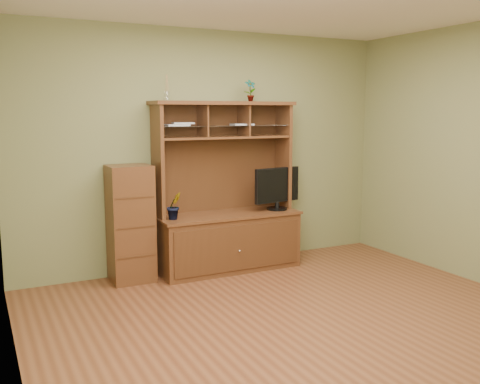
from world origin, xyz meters
TOP-DOWN VIEW (x-y plane):
  - room at (0.00, 0.00)m, footprint 4.54×4.04m
  - media_hutch at (0.10, 1.73)m, footprint 1.66×0.61m
  - monitor at (0.71, 1.65)m, footprint 0.62×0.24m
  - orchid_plant at (-0.56, 1.65)m, footprint 0.19×0.16m
  - top_plant at (0.43, 1.80)m, footprint 0.13×0.09m
  - reed_diffuser at (-0.56, 1.80)m, footprint 0.05×0.05m
  - magazines at (-0.18, 1.80)m, footprint 1.03×0.21m
  - side_cabinet at (-1.00, 1.78)m, footprint 0.44×0.40m

SIDE VIEW (x-z plane):
  - media_hutch at x=0.10m, z-range -0.43..1.47m
  - side_cabinet at x=-1.00m, z-range 0.00..1.24m
  - orchid_plant at x=-0.56m, z-range 0.65..0.94m
  - monitor at x=0.71m, z-range 0.66..1.16m
  - room at x=0.00m, z-range -0.02..2.72m
  - magazines at x=-0.18m, z-range 1.63..1.67m
  - reed_diffuser at x=-0.56m, z-range 1.87..2.14m
  - top_plant at x=0.43m, z-range 1.90..2.15m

